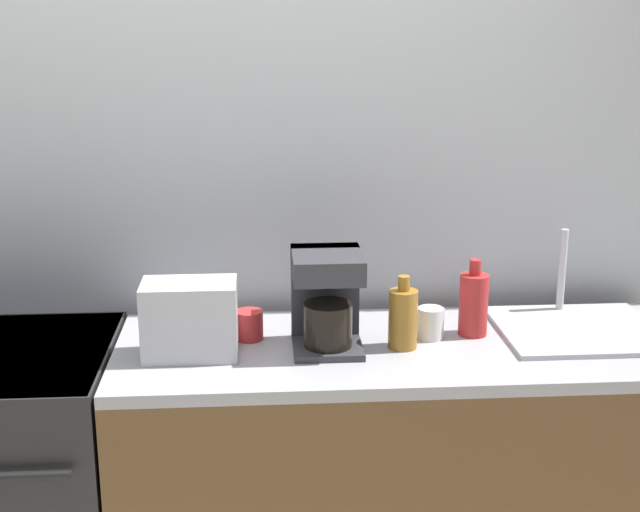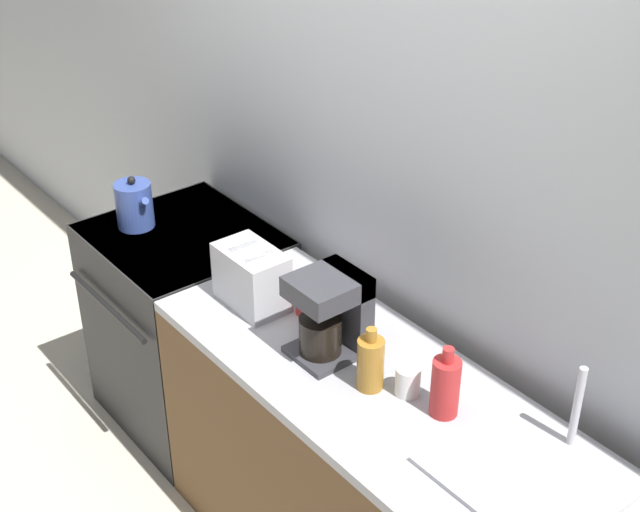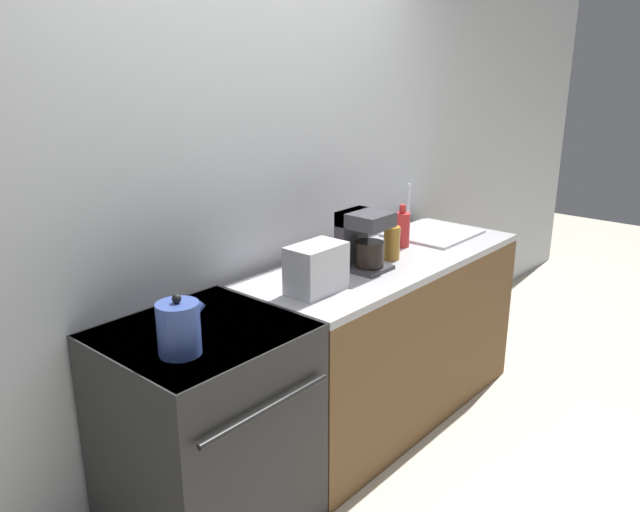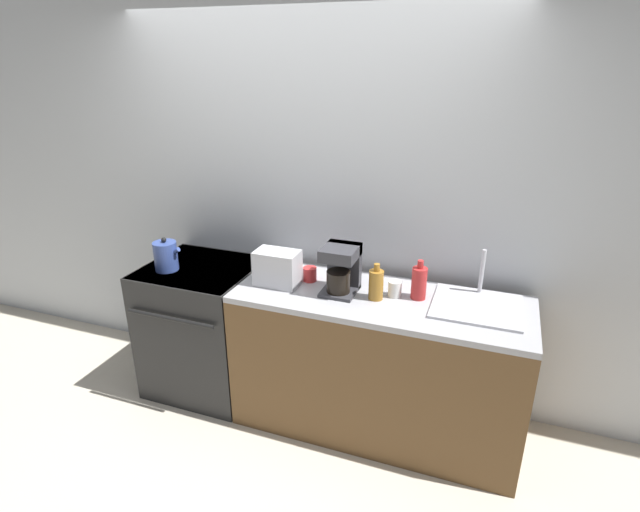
{
  "view_description": "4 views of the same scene",
  "coord_description": "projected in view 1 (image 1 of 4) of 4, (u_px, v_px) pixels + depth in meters",
  "views": [
    {
      "loc": [
        0.18,
        -2.12,
        1.86
      ],
      "look_at": [
        0.36,
        0.38,
        1.17
      ],
      "focal_mm": 50.0,
      "sensor_mm": 36.0,
      "label": 1
    },
    {
      "loc": [
        2.21,
        -1.18,
        2.67
      ],
      "look_at": [
        0.19,
        0.41,
        1.16
      ],
      "focal_mm": 50.0,
      "sensor_mm": 36.0,
      "label": 2
    },
    {
      "loc": [
        -1.98,
        -1.45,
        1.9
      ],
      "look_at": [
        0.13,
        0.38,
        1.02
      ],
      "focal_mm": 35.0,
      "sensor_mm": 36.0,
      "label": 3
    },
    {
      "loc": [
        1.19,
        -2.24,
        2.22
      ],
      "look_at": [
        0.21,
        0.39,
        1.09
      ],
      "focal_mm": 28.0,
      "sensor_mm": 36.0,
      "label": 4
    }
  ],
  "objects": [
    {
      "name": "bottle_red",
      "position": [
        473.0,
        303.0,
        2.68
      ],
      "size": [
        0.09,
        0.09,
        0.24
      ],
      "color": "#B72828",
      "rests_on": "counter_block"
    },
    {
      "name": "cup_white",
      "position": [
        431.0,
        323.0,
        2.66
      ],
      "size": [
        0.08,
        0.08,
        0.1
      ],
      "color": "white",
      "rests_on": "counter_block"
    },
    {
      "name": "sink_tray",
      "position": [
        578.0,
        327.0,
        2.73
      ],
      "size": [
        0.48,
        0.44,
        0.28
      ],
      "color": "#B7B7BC",
      "rests_on": "counter_block"
    },
    {
      "name": "wall_back",
      "position": [
        203.0,
        191.0,
        2.88
      ],
      "size": [
        8.0,
        0.05,
        2.6
      ],
      "color": "silver",
      "rests_on": "ground_plane"
    },
    {
      "name": "coffee_maker",
      "position": [
        327.0,
        296.0,
        2.57
      ],
      "size": [
        0.2,
        0.23,
        0.29
      ],
      "color": "#333338",
      "rests_on": "counter_block"
    },
    {
      "name": "bottle_amber",
      "position": [
        403.0,
        318.0,
        2.58
      ],
      "size": [
        0.08,
        0.08,
        0.22
      ],
      "color": "#9E6B23",
      "rests_on": "counter_block"
    },
    {
      "name": "counter_block",
      "position": [
        404.0,
        482.0,
        2.75
      ],
      "size": [
        1.72,
        0.64,
        0.91
      ],
      "color": "brown",
      "rests_on": "ground_plane"
    },
    {
      "name": "toaster",
      "position": [
        190.0,
        319.0,
        2.51
      ],
      "size": [
        0.27,
        0.17,
        0.22
      ],
      "color": "#BCBCC1",
      "rests_on": "counter_block"
    },
    {
      "name": "cup_red",
      "position": [
        249.0,
        325.0,
        2.65
      ],
      "size": [
        0.08,
        0.08,
        0.09
      ],
      "color": "red",
      "rests_on": "counter_block"
    }
  ]
}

